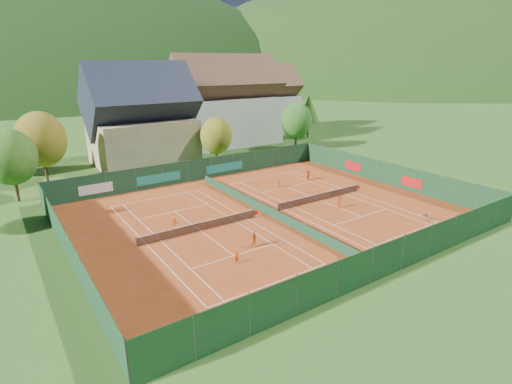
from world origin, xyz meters
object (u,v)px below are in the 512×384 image
at_px(hotel_block_b, 261,103).
at_px(player_right_far_b, 308,175).
at_px(player_right_near, 339,202).
at_px(player_left_far, 174,223).
at_px(hotel_block_a, 226,106).
at_px(player_right_far_a, 279,184).
at_px(chalet, 142,122).
at_px(player_left_near, 236,257).
at_px(ball_hopper, 425,215).
at_px(player_left_mid, 254,240).

distance_m(hotel_block_b, player_right_far_b, 41.19).
xyz_separation_m(hotel_block_b, player_right_near, (-22.10, -47.19, -5.91)).
relative_size(player_left_far, player_right_near, 0.95).
relative_size(hotel_block_a, player_left_far, 15.93).
relative_size(hotel_block_a, player_right_near, 15.20).
height_order(player_right_far_a, player_right_far_b, player_right_far_b).
bearing_deg(hotel_block_b, chalet, -157.01).
bearing_deg(player_right_far_b, player_left_far, -18.91).
height_order(chalet, player_left_near, chalet).
height_order(player_left_near, player_left_far, player_left_far).
height_order(ball_hopper, player_right_far_b, player_right_far_b).
bearing_deg(player_left_mid, hotel_block_b, 89.30).
distance_m(chalet, ball_hopper, 44.21).
bearing_deg(hotel_block_a, player_left_far, -127.24).
bearing_deg(player_left_far, player_right_near, 177.62).
relative_size(player_left_mid, player_left_far, 1.04).
relative_size(ball_hopper, player_left_mid, 0.57).
distance_m(hotel_block_a, hotel_block_b, 16.14).
distance_m(hotel_block_a, player_right_far_a, 31.49).
xyz_separation_m(player_left_near, player_left_far, (-1.41, 9.54, 0.09)).
relative_size(hotel_block_b, player_right_far_a, 14.44).
distance_m(ball_hopper, player_left_far, 26.02).
relative_size(player_right_far_a, player_right_far_b, 0.82).
xyz_separation_m(chalet, player_right_far_b, (15.37, -22.76, -5.89)).
bearing_deg(player_left_mid, hotel_block_a, 97.53).
relative_size(hotel_block_a, player_left_near, 18.25).
bearing_deg(hotel_block_a, player_left_near, -119.33).
distance_m(chalet, player_right_near, 35.43).
bearing_deg(hotel_block_a, ball_hopper, -93.97).
xyz_separation_m(hotel_block_a, player_left_far, (-25.94, -34.12, -6.70)).
height_order(chalet, player_right_near, chalet).
bearing_deg(player_right_near, ball_hopper, -104.97).
bearing_deg(player_right_far_a, hotel_block_a, -122.71).
relative_size(player_right_near, player_right_far_a, 1.19).
bearing_deg(player_left_near, player_left_mid, 30.27).
relative_size(ball_hopper, player_right_near, 0.56).
distance_m(hotel_block_b, player_left_mid, 61.67).
bearing_deg(hotel_block_b, hotel_block_a, -150.26).
bearing_deg(player_right_far_b, player_right_far_a, -26.58).
bearing_deg(ball_hopper, hotel_block_a, 86.03).
relative_size(hotel_block_a, player_left_mid, 15.27).
bearing_deg(player_right_far_b, hotel_block_b, -148.06).
height_order(player_left_far, player_right_far_b, player_right_far_b).
bearing_deg(hotel_block_a, hotel_block_b, 29.74).
bearing_deg(player_right_near, chalet, 60.90).
bearing_deg(player_right_far_b, player_left_mid, 3.91).
relative_size(player_left_mid, player_right_far_b, 0.96).
bearing_deg(ball_hopper, player_right_near, 122.31).
distance_m(player_left_mid, player_right_far_a, 17.70).
bearing_deg(player_left_near, ball_hopper, -8.12).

